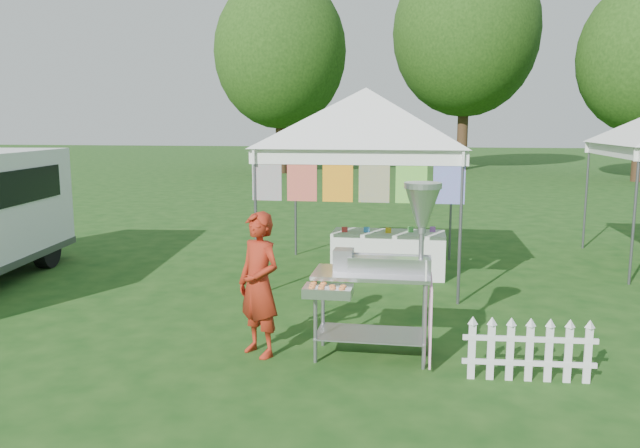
# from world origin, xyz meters

# --- Properties ---
(ground) EXTENTS (120.00, 120.00, 0.00)m
(ground) POSITION_xyz_m (0.00, 0.00, 0.00)
(ground) COLOR #153F12
(ground) RESTS_ON ground
(canopy_main) EXTENTS (4.24, 4.24, 3.45)m
(canopy_main) POSITION_xyz_m (0.00, 3.49, 2.99)
(canopy_main) COLOR #59595E
(canopy_main) RESTS_ON ground
(tree_left) EXTENTS (6.40, 6.40, 9.53)m
(tree_left) POSITION_xyz_m (-6.00, 24.00, 5.83)
(tree_left) COLOR #381D14
(tree_left) RESTS_ON ground
(tree_mid) EXTENTS (7.60, 7.60, 11.52)m
(tree_mid) POSITION_xyz_m (3.00, 28.00, 7.14)
(tree_mid) COLOR #381D14
(tree_mid) RESTS_ON ground
(donut_cart) EXTENTS (1.34, 0.91, 1.86)m
(donut_cart) POSITION_xyz_m (0.59, -0.08, 1.09)
(donut_cart) COLOR gray
(donut_cart) RESTS_ON ground
(vendor) EXTENTS (0.67, 0.62, 1.54)m
(vendor) POSITION_xyz_m (-0.78, -0.19, 0.77)
(vendor) COLOR maroon
(vendor) RESTS_ON ground
(picket_fence) EXTENTS (1.26, 0.10, 0.56)m
(picket_fence) POSITION_xyz_m (1.94, -0.46, 0.29)
(picket_fence) COLOR white
(picket_fence) RESTS_ON ground
(display_table) EXTENTS (1.80, 0.70, 0.72)m
(display_table) POSITION_xyz_m (0.38, 3.56, 0.36)
(display_table) COLOR white
(display_table) RESTS_ON ground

